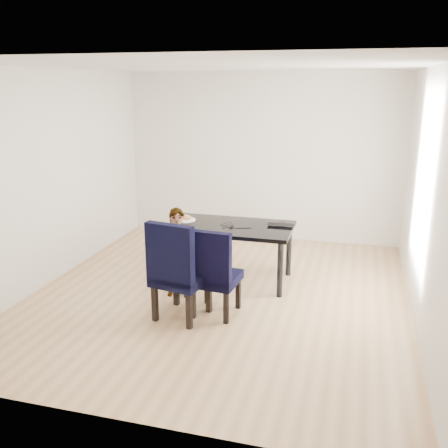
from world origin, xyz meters
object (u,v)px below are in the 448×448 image
(child, at_px, (178,253))
(plate, at_px, (186,220))
(chair_left, at_px, (182,269))
(chair_right, at_px, (216,271))
(dining_table, at_px, (230,253))
(laptop, at_px, (282,224))

(child, height_order, plate, child)
(chair_left, relative_size, chair_right, 1.11)
(child, bearing_deg, dining_table, 41.97)
(chair_left, xyz_separation_m, chair_right, (0.34, 0.18, -0.05))
(dining_table, height_order, laptop, laptop)
(chair_right, relative_size, child, 0.93)
(dining_table, relative_size, laptop, 4.59)
(chair_right, xyz_separation_m, child, (-0.58, 0.35, 0.04))
(chair_right, distance_m, plate, 1.32)
(chair_left, distance_m, laptop, 1.63)
(laptop, bearing_deg, dining_table, 14.93)
(chair_left, height_order, laptop, chair_left)
(child, bearing_deg, chair_left, -77.06)
(laptop, bearing_deg, child, 35.66)
(laptop, bearing_deg, plate, 3.95)
(chair_left, xyz_separation_m, plate, (-0.39, 1.25, 0.19))
(chair_left, relative_size, laptop, 3.24)
(dining_table, distance_m, plate, 0.74)
(plate, bearing_deg, chair_right, -55.63)
(chair_left, bearing_deg, child, 124.96)
(dining_table, height_order, chair_left, chair_left)
(plate, distance_m, laptop, 1.28)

